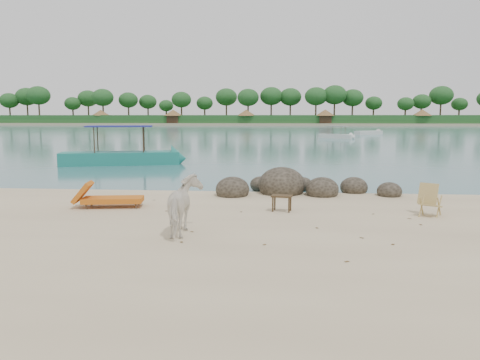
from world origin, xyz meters
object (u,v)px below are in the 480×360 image
at_px(side_table, 282,204).
at_px(deck_chair, 431,201).
at_px(boat_near, 120,132).
at_px(cow, 185,207).
at_px(boulders, 292,187).
at_px(lounge_chair, 113,197).

relative_size(side_table, deck_chair, 0.66).
bearing_deg(boat_near, deck_chair, -59.56).
distance_m(cow, side_table, 3.61).
height_order(boulders, boat_near, boat_near).
xyz_separation_m(cow, deck_chair, (6.29, 2.51, -0.24)).
xyz_separation_m(cow, lounge_chair, (-2.83, 3.00, -0.34)).
distance_m(lounge_chair, boat_near, 13.72).
relative_size(lounge_chair, boat_near, 0.29).
xyz_separation_m(lounge_chair, deck_chair, (9.12, -0.49, 0.11)).
height_order(boulders, side_table, boulders).
relative_size(boulders, side_table, 11.08).
height_order(boulders, cow, cow).
xyz_separation_m(lounge_chair, boat_near, (-4.29, 12.95, 1.50)).
height_order(boulders, lounge_chair, boulders).
height_order(cow, deck_chair, cow).
bearing_deg(deck_chair, lounge_chair, -149.84).
bearing_deg(boulders, boat_near, 134.59).
xyz_separation_m(side_table, boat_near, (-9.35, 13.16, 1.59)).
xyz_separation_m(cow, side_table, (2.24, 2.79, -0.44)).
bearing_deg(side_table, deck_chair, 7.09).
distance_m(cow, deck_chair, 6.77).
relative_size(deck_chair, boat_near, 0.12).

